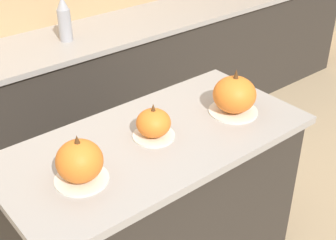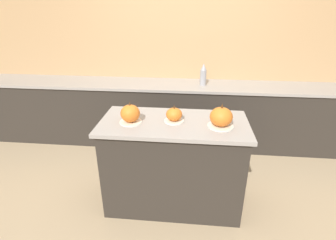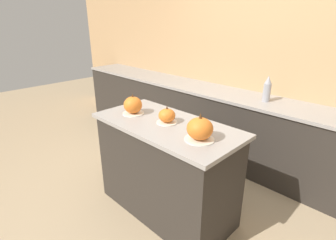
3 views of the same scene
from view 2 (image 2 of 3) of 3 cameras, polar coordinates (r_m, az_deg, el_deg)
The scene contains 8 objects.
ground_plane at distance 2.89m, azimuth 1.12°, elevation -17.20°, with size 12.00×12.00×0.00m, color tan.
wall_back at distance 3.85m, azimuth 3.33°, elevation 14.32°, with size 8.00×0.06×2.50m.
kitchen_island at distance 2.60m, azimuth 1.20°, elevation -9.55°, with size 1.35×0.66×0.92m.
back_counter at distance 3.76m, azimuth 2.80°, elevation 1.30°, with size 6.00×0.60×0.89m.
pumpkin_cake_left at distance 2.36m, azimuth -8.22°, elevation 1.33°, with size 0.20×0.20×0.20m.
pumpkin_cake_center at distance 2.37m, azimuth 1.24°, elevation 1.13°, with size 0.18×0.18×0.16m.
pumpkin_cake_right at distance 2.30m, azimuth 11.49°, elevation 0.59°, with size 0.23×0.23×0.22m.
bottle_tall at distance 3.57m, azimuth 7.68°, elevation 9.73°, with size 0.08×0.08×0.29m.
Camera 2 is at (0.16, -2.16, 1.91)m, focal length 28.00 mm.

